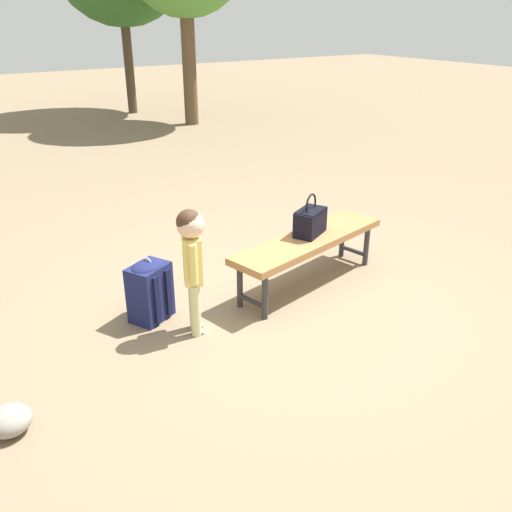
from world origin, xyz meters
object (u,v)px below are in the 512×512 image
Objects in this scene: park_bench at (309,243)px; child_standing at (192,253)px; backpack_large at (150,289)px; handbag at (310,221)px; trail_rock at (9,421)px.

park_bench is 1.68× the size of child_standing.
child_standing reaches higher than backpack_large.
park_bench is 1.42m from backpack_large.
park_bench is at bearing 48.08° from handbag.
trail_rock is (2.60, 0.55, -0.31)m from park_bench.
handbag is 2.76m from trail_rock.
child_standing is (1.24, 0.21, 0.08)m from handbag.
child_standing reaches higher than trail_rock.
handbag is (-0.05, -0.05, 0.18)m from park_bench.
trail_rock is (1.40, 0.39, -0.57)m from child_standing.
child_standing is at bearing 118.89° from backpack_large.
trail_rock is (1.20, 0.75, -0.18)m from backpack_large.
backpack_large reaches higher than trail_rock.
trail_rock is at bearing 15.54° from child_standing.
park_bench is at bearing 171.63° from backpack_large.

